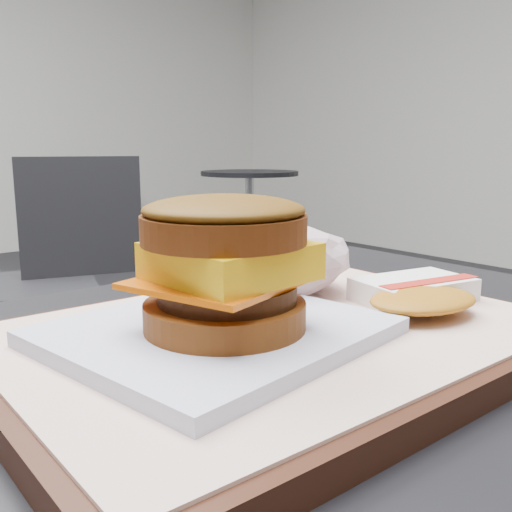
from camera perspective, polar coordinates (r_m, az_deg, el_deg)
The scene contains 7 objects.
serving_tray at distance 0.40m, azimuth 2.19°, elevation -8.30°, with size 0.38×0.28×0.02m.
breakfast_sandwich at distance 0.35m, azimuth -3.37°, elevation -2.51°, with size 0.21×0.20×0.09m.
hash_brown at distance 0.45m, azimuth 15.85°, elevation -3.67°, with size 0.13×0.10×0.02m.
crumpled_wrapper at distance 0.47m, azimuth 2.23°, elevation -0.34°, with size 0.13×0.10×0.06m, color silver, non-canonical shape.
neighbor_chair at distance 1.99m, azimuth -20.08°, elevation -1.41°, with size 0.65×0.53×0.88m.
bg_table_near at distance 3.90m, azimuth -0.64°, elevation 5.74°, with size 0.66×0.66×0.75m.
bg_table_far at distance 5.17m, azimuth -16.13°, elevation 6.57°, with size 0.66×0.66×0.75m.
Camera 1 is at (-0.22, -0.24, 0.91)m, focal length 40.00 mm.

